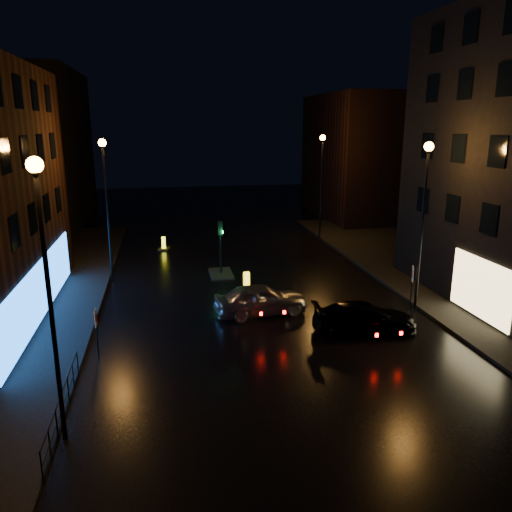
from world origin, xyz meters
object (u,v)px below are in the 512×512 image
object	(u,v)px
bollard_far	(164,247)
road_sign_left	(96,322)
traffic_signal	(221,267)
silver_hatchback	(261,299)
road_sign_right	(412,278)
dark_sedan	(365,318)
bollard_near	(247,288)

from	to	relation	value
bollard_far	road_sign_left	world-z (taller)	road_sign_left
bollard_far	traffic_signal	bearing A→B (deg)	-51.39
silver_hatchback	road_sign_left	world-z (taller)	road_sign_left
bollard_far	road_sign_right	world-z (taller)	road_sign_right
dark_sedan	bollard_far	xyz separation A→B (m)	(-8.84, 17.33, -0.46)
dark_sedan	road_sign_right	size ratio (longest dim) A/B	2.05
road_sign_left	bollard_near	bearing A→B (deg)	43.28
silver_hatchback	bollard_far	world-z (taller)	silver_hatchback
silver_hatchback	road_sign_right	size ratio (longest dim) A/B	2.00
silver_hatchback	bollard_far	bearing A→B (deg)	10.87
bollard_near	bollard_far	world-z (taller)	bollard_near
bollard_far	road_sign_left	size ratio (longest dim) A/B	0.62
traffic_signal	silver_hatchback	world-z (taller)	traffic_signal
traffic_signal	road_sign_left	size ratio (longest dim) A/B	1.68
silver_hatchback	dark_sedan	world-z (taller)	silver_hatchback
traffic_signal	bollard_far	xyz separation A→B (m)	(-3.49, 7.18, -0.29)
traffic_signal	road_sign_left	distance (m)	12.32
silver_hatchback	road_sign_left	xyz separation A→B (m)	(-7.39, -3.47, 0.76)
bollard_near	road_sign_right	distance (m)	8.94
dark_sedan	road_sign_left	bearing A→B (deg)	98.50
silver_hatchback	road_sign_left	size ratio (longest dim) A/B	2.23
silver_hatchback	bollard_near	size ratio (longest dim) A/B	3.01
traffic_signal	bollard_far	world-z (taller)	traffic_signal
traffic_signal	bollard_near	size ratio (longest dim) A/B	2.27
road_sign_left	road_sign_right	xyz separation A→B (m)	(14.98, 2.66, 0.18)
dark_sedan	road_sign_right	bearing A→B (deg)	-50.54
bollard_near	bollard_far	xyz separation A→B (m)	(-4.51, 10.86, -0.04)
road_sign_left	dark_sedan	bearing A→B (deg)	1.83
silver_hatchback	bollard_far	xyz separation A→B (m)	(-4.65, 14.30, -0.56)
bollard_near	road_sign_right	world-z (taller)	road_sign_right
silver_hatchback	road_sign_left	bearing A→B (deg)	108.03
bollard_near	road_sign_right	bearing A→B (deg)	-43.48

